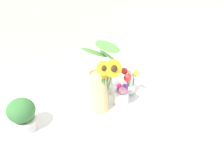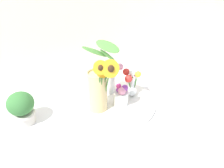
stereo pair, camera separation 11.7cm
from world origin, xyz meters
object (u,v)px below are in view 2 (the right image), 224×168
(vase_bulb_right, at_px, (132,81))
(vase_small_back, at_px, (110,78))
(mason_jar_sunflowers, at_px, (99,85))
(serving_tray, at_px, (112,103))
(vase_small_center, at_px, (121,96))
(potted_plant, at_px, (22,108))

(vase_bulb_right, bearing_deg, vase_small_back, 138.79)
(mason_jar_sunflowers, xyz_separation_m, vase_bulb_right, (0.22, 0.04, -0.06))
(serving_tray, xyz_separation_m, vase_small_center, (0.04, -0.04, 0.06))
(serving_tray, height_order, vase_small_center, vase_small_center)
(serving_tray, distance_m, potted_plant, 0.48)
(vase_small_center, xyz_separation_m, vase_small_back, (-0.00, 0.14, 0.04))
(vase_bulb_right, distance_m, vase_small_back, 0.13)
(mason_jar_sunflowers, xyz_separation_m, potted_plant, (-0.38, 0.07, -0.07))
(mason_jar_sunflowers, height_order, potted_plant, mason_jar_sunflowers)
(serving_tray, relative_size, mason_jar_sunflowers, 1.37)
(mason_jar_sunflowers, height_order, vase_small_center, mason_jar_sunflowers)
(vase_bulb_right, bearing_deg, mason_jar_sunflowers, -169.68)
(vase_small_back, bearing_deg, vase_small_center, -88.73)
(serving_tray, xyz_separation_m, vase_bulb_right, (0.13, 0.01, 0.10))
(vase_small_center, xyz_separation_m, potted_plant, (-0.50, 0.09, 0.02))
(mason_jar_sunflowers, distance_m, potted_plant, 0.39)
(vase_bulb_right, distance_m, potted_plant, 0.60)
(vase_small_back, bearing_deg, serving_tray, -108.21)
(vase_small_center, relative_size, potted_plant, 0.74)
(potted_plant, bearing_deg, mason_jar_sunflowers, -10.85)
(serving_tray, height_order, potted_plant, potted_plant)
(vase_small_center, bearing_deg, mason_jar_sunflowers, 172.05)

